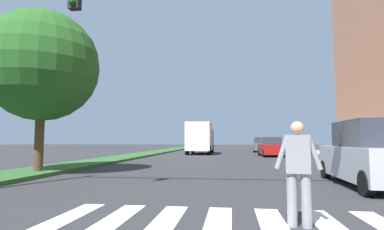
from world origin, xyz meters
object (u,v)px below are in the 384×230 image
(tree_mid, at_px, (42,66))
(pedestrian_performer, at_px, (298,168))
(sedan_distant, at_px, (261,145))
(suv_crossing, at_px, (373,155))
(truck_box_delivery, at_px, (200,138))
(sedan_midblock, at_px, (271,147))
(traffic_light_gantry, at_px, (78,19))

(tree_mid, xyz_separation_m, pedestrian_performer, (8.83, -6.44, -3.53))
(tree_mid, height_order, sedan_distant, tree_mid)
(pedestrian_performer, distance_m, suv_crossing, 5.67)
(pedestrian_performer, height_order, sedan_distant, sedan_distant)
(suv_crossing, xyz_separation_m, truck_box_delivery, (-7.33, 20.95, 0.70))
(sedan_distant, bearing_deg, suv_crossing, -88.41)
(suv_crossing, bearing_deg, sedan_midblock, 92.74)
(sedan_distant, relative_size, truck_box_delivery, 0.75)
(tree_mid, relative_size, suv_crossing, 1.42)
(tree_mid, relative_size, traffic_light_gantry, 0.61)
(pedestrian_performer, relative_size, truck_box_delivery, 0.27)
(traffic_light_gantry, xyz_separation_m, pedestrian_performer, (4.90, -1.92, -3.50))
(truck_box_delivery, bearing_deg, sedan_distant, 44.46)
(traffic_light_gantry, bearing_deg, tree_mid, 131.03)
(traffic_light_gantry, distance_m, pedestrian_performer, 6.32)
(sedan_distant, bearing_deg, pedestrian_performer, -94.24)
(sedan_midblock, relative_size, truck_box_delivery, 0.68)
(sedan_midblock, xyz_separation_m, truck_box_delivery, (-6.49, 3.58, 0.87))
(sedan_midblock, distance_m, sedan_distant, 10.02)
(suv_crossing, relative_size, sedan_distant, 1.00)
(tree_mid, xyz_separation_m, traffic_light_gantry, (3.93, -4.52, -0.03))
(traffic_light_gantry, xyz_separation_m, sedan_distant, (7.28, 30.19, -3.64))
(suv_crossing, height_order, sedan_midblock, suv_crossing)
(sedan_midblock, xyz_separation_m, sedan_distant, (0.07, 10.02, 0.03))
(pedestrian_performer, xyz_separation_m, suv_crossing, (3.14, 4.72, -0.00))
(tree_mid, distance_m, pedestrian_performer, 11.48)
(truck_box_delivery, bearing_deg, traffic_light_gantry, -91.71)
(traffic_light_gantry, distance_m, suv_crossing, 9.20)
(suv_crossing, relative_size, sedan_midblock, 1.10)
(sedan_midblock, relative_size, sedan_distant, 0.91)
(sedan_midblock, bearing_deg, pedestrian_performer, -95.96)
(tree_mid, bearing_deg, sedan_distant, 66.41)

